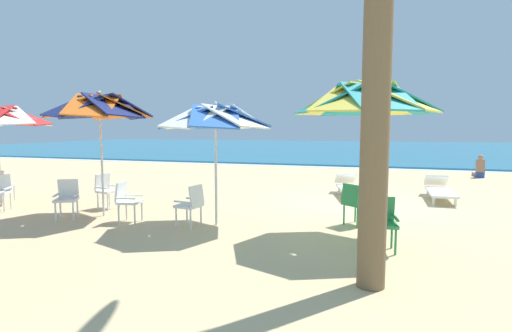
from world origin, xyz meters
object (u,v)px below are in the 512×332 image
(plastic_chair_2, at_px, (191,203))
(plastic_chair_4, at_px, (67,197))
(beach_umbrella_2, at_px, (100,108))
(plastic_chair_6, at_px, (0,190))
(sun_lounger_1, at_px, (351,187))
(beachgoer_seated, at_px, (479,170))
(plastic_chair_3, at_px, (106,189))
(plastic_chair_0, at_px, (382,220))
(plastic_chair_5, at_px, (127,199))
(beach_umbrella_0, at_px, (365,100))
(plastic_chair_1, at_px, (354,201))
(sun_lounger_0, at_px, (440,190))
(beach_umbrella_1, at_px, (215,118))
(plastic_chair_7, at_px, (1,184))

(plastic_chair_2, bearing_deg, plastic_chair_4, -177.32)
(beach_umbrella_2, distance_m, plastic_chair_6, 3.41)
(sun_lounger_1, xyz_separation_m, beachgoer_seated, (4.68, 6.22, 0.01))
(plastic_chair_3, xyz_separation_m, beachgoer_seated, (10.36, 9.67, -0.20))
(plastic_chair_0, xyz_separation_m, plastic_chair_3, (-6.50, 1.43, 0.00))
(plastic_chair_5, distance_m, plastic_chair_6, 3.68)
(beach_umbrella_0, relative_size, beachgoer_seated, 3.12)
(plastic_chair_0, distance_m, plastic_chair_2, 3.66)
(plastic_chair_4, bearing_deg, plastic_chair_5, 5.35)
(plastic_chair_1, xyz_separation_m, sun_lounger_0, (2.11, 3.62, -0.22))
(plastic_chair_5, bearing_deg, beach_umbrella_1, 10.88)
(plastic_chair_5, height_order, plastic_chair_7, same)
(plastic_chair_3, distance_m, sun_lounger_0, 8.90)
(plastic_chair_1, xyz_separation_m, plastic_chair_6, (-8.29, -1.04, 0.00))
(sun_lounger_1, distance_m, beachgoer_seated, 7.79)
(plastic_chair_1, height_order, plastic_chair_6, same)
(beach_umbrella_0, bearing_deg, beach_umbrella_1, 178.20)
(beach_umbrella_0, height_order, sun_lounger_1, beach_umbrella_0)
(plastic_chair_5, bearing_deg, beach_umbrella_0, 3.23)
(beach_umbrella_1, height_order, sun_lounger_1, beach_umbrella_1)
(plastic_chair_0, relative_size, sun_lounger_1, 0.39)
(plastic_chair_2, height_order, sun_lounger_1, plastic_chair_2)
(sun_lounger_1, bearing_deg, beach_umbrella_0, -83.56)
(sun_lounger_1, bearing_deg, plastic_chair_7, -158.51)
(beach_umbrella_0, height_order, plastic_chair_0, beach_umbrella_0)
(plastic_chair_2, relative_size, beach_umbrella_2, 0.31)
(beach_umbrella_1, relative_size, sun_lounger_0, 1.18)
(sun_lounger_1, relative_size, beachgoer_seated, 2.41)
(sun_lounger_0, bearing_deg, plastic_chair_7, -161.53)
(beach_umbrella_1, height_order, plastic_chair_4, beach_umbrella_1)
(plastic_chair_3, height_order, sun_lounger_0, plastic_chair_3)
(plastic_chair_4, xyz_separation_m, sun_lounger_1, (5.76, 4.65, -0.22))
(plastic_chair_7, bearing_deg, plastic_chair_6, -40.50)
(plastic_chair_1, height_order, sun_lounger_1, plastic_chair_1)
(sun_lounger_0, distance_m, beachgoer_seated, 6.38)
(beach_umbrella_0, xyz_separation_m, plastic_chair_3, (-6.16, 0.80, -2.00))
(plastic_chair_2, relative_size, plastic_chair_6, 1.00)
(plastic_chair_3, relative_size, plastic_chair_4, 1.00)
(plastic_chair_6, xyz_separation_m, sun_lounger_1, (8.00, 4.39, -0.22))
(plastic_chair_5, xyz_separation_m, plastic_chair_6, (-3.68, 0.12, 0.00))
(plastic_chair_0, relative_size, plastic_chair_3, 1.00)
(plastic_chair_3, xyz_separation_m, plastic_chair_7, (-3.32, -0.09, 0.00))
(beachgoer_seated, bearing_deg, beach_umbrella_0, -111.87)
(plastic_chair_5, relative_size, plastic_chair_6, 1.00)
(beach_umbrella_2, height_order, sun_lounger_1, beach_umbrella_2)
(plastic_chair_0, height_order, plastic_chair_7, same)
(beach_umbrella_0, xyz_separation_m, beach_umbrella_2, (-5.69, 0.09, -0.05))
(sun_lounger_0, xyz_separation_m, sun_lounger_1, (-2.40, -0.26, 0.00))
(plastic_chair_0, relative_size, plastic_chair_1, 1.00)
(plastic_chair_3, distance_m, beachgoer_seated, 14.18)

